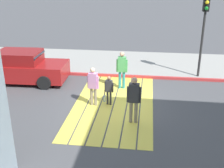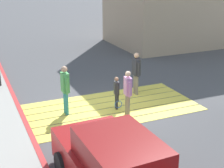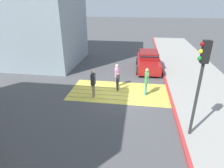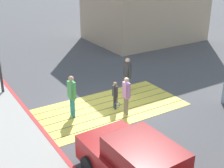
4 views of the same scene
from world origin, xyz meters
name	(u,v)px [view 3 (image 3 of 4)]	position (x,y,z in m)	size (l,w,h in m)	color
ground_plane	(119,92)	(0.00, 0.00, 0.00)	(120.00, 120.00, 0.00)	#4C4C4F
crosswalk_stripes	(119,92)	(0.00, 0.00, 0.01)	(6.40, 3.25, 0.01)	#EAD64C
sidewalk_west	(208,97)	(-5.60, 0.00, 0.06)	(4.80, 40.00, 0.12)	#9E9B93
curb_painted	(169,94)	(-3.25, 0.00, 0.07)	(0.16, 40.00, 0.13)	#BC3333
building_far_south	(30,1)	(8.50, -5.69, 5.49)	(8.00, 7.03, 10.99)	#8C9EA8
car_parked_near_curb	(148,61)	(-2.00, -4.82, 0.73)	(2.08, 4.35, 1.57)	maroon
traffic_light_corner	(201,72)	(-3.58, 3.95, 3.04)	(0.39, 0.28, 4.24)	#2D2D2D
pedestrian_adult_lead	(93,82)	(1.48, 0.90, 1.03)	(0.24, 0.52, 1.77)	gray
pedestrian_adult_trailing	(117,74)	(0.24, -0.82, 0.95)	(0.25, 0.48, 1.63)	gray
pedestrian_adult_side	(146,80)	(-1.73, 0.16, 1.04)	(0.23, 0.52, 1.78)	teal
pedestrian_child_with_racket	(118,81)	(0.10, -0.20, 0.70)	(0.28, 0.41, 1.26)	#333338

